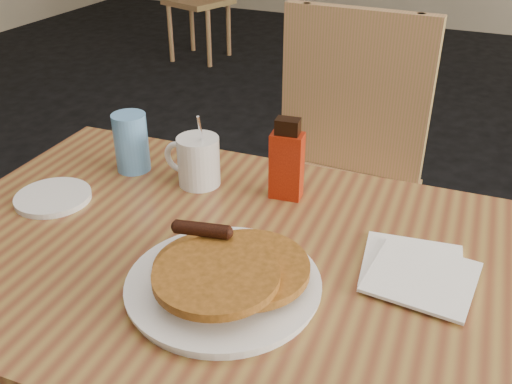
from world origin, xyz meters
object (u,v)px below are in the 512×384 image
at_px(main_table, 223,269).
at_px(chair_main_far, 341,154).
at_px(coffee_mug, 197,160).
at_px(syrup_bottle, 287,162).
at_px(blue_tumbler, 131,142).
at_px(pancake_plate, 224,278).

relative_size(main_table, chair_main_far, 1.19).
bearing_deg(coffee_mug, main_table, -33.14).
xyz_separation_m(syrup_bottle, blue_tumbler, (-0.36, -0.03, -0.01)).
bearing_deg(syrup_bottle, coffee_mug, -179.56).
xyz_separation_m(main_table, chair_main_far, (0.00, 0.76, -0.11)).
relative_size(main_table, coffee_mug, 7.16).
xyz_separation_m(main_table, blue_tumbler, (-0.32, 0.20, 0.11)).
bearing_deg(blue_tumbler, pancake_plate, -38.07).
height_order(chair_main_far, syrup_bottle, chair_main_far).
bearing_deg(chair_main_far, coffee_mug, -104.07).
relative_size(chair_main_far, coffee_mug, 5.99).
height_order(coffee_mug, syrup_bottle, syrup_bottle).
relative_size(syrup_bottle, blue_tumbler, 1.30).
distance_m(main_table, syrup_bottle, 0.26).
distance_m(syrup_bottle, blue_tumbler, 0.36).
bearing_deg(chair_main_far, main_table, -88.34).
bearing_deg(main_table, blue_tumbler, 148.64).
height_order(main_table, blue_tumbler, blue_tumbler).
xyz_separation_m(chair_main_far, blue_tumbler, (-0.32, -0.57, 0.22)).
height_order(pancake_plate, coffee_mug, coffee_mug).
bearing_deg(coffee_mug, chair_main_far, 92.35).
bearing_deg(main_table, chair_main_far, 89.88).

